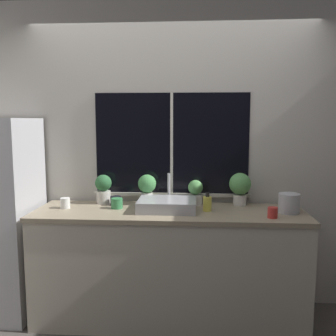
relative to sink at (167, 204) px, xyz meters
name	(u,v)px	position (x,y,z in m)	size (l,w,h in m)	color
wall_back	(172,155)	(0.02, 0.36, 0.38)	(8.00, 0.09, 2.70)	#BCB7AD
counter	(169,265)	(0.02, -0.02, -0.51)	(2.21, 0.64, 0.93)	beige
sink	(167,204)	(0.00, 0.00, 0.00)	(0.47, 0.43, 0.27)	#ADADB2
potted_plant_far_left	(103,188)	(-0.58, 0.22, 0.09)	(0.15, 0.15, 0.25)	silver
potted_plant_center_left	(147,187)	(-0.19, 0.22, 0.11)	(0.16, 0.16, 0.26)	silver
potted_plant_center_right	(195,192)	(0.23, 0.22, 0.07)	(0.13, 0.13, 0.22)	silver
potted_plant_far_right	(240,186)	(0.62, 0.22, 0.12)	(0.19, 0.19, 0.28)	silver
soap_bottle	(207,203)	(0.33, -0.02, 0.02)	(0.07, 0.07, 0.15)	#DBD14C
mug_black	(116,201)	(-0.46, 0.15, -0.01)	(0.09, 0.09, 0.08)	black
mug_red	(273,213)	(0.81, -0.20, 0.00)	(0.07, 0.07, 0.08)	#B72D28
mug_green	(117,203)	(-0.42, 0.02, 0.00)	(0.10, 0.10, 0.09)	#38844C
mug_white	(65,203)	(-0.86, 0.00, 0.00)	(0.08, 0.08, 0.09)	white
kettle	(289,202)	(0.97, -0.03, 0.04)	(0.17, 0.17, 0.17)	#B2B2B7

